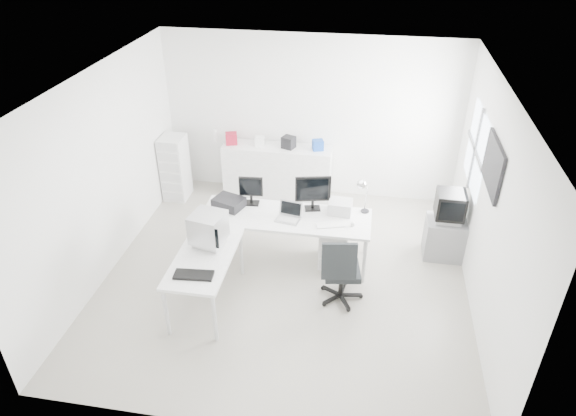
% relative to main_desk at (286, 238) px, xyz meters
% --- Properties ---
extents(floor, '(5.00, 5.00, 0.01)m').
position_rel_main_desk_xyz_m(floor, '(0.07, -0.39, -0.38)').
color(floor, beige).
rests_on(floor, ground).
extents(ceiling, '(5.00, 5.00, 0.01)m').
position_rel_main_desk_xyz_m(ceiling, '(0.07, -0.39, 2.42)').
color(ceiling, white).
rests_on(ceiling, back_wall).
extents(back_wall, '(5.00, 0.02, 2.80)m').
position_rel_main_desk_xyz_m(back_wall, '(0.07, 2.11, 1.02)').
color(back_wall, white).
rests_on(back_wall, floor).
extents(left_wall, '(0.02, 5.00, 2.80)m').
position_rel_main_desk_xyz_m(left_wall, '(-2.43, -0.39, 1.02)').
color(left_wall, white).
rests_on(left_wall, floor).
extents(right_wall, '(0.02, 5.00, 2.80)m').
position_rel_main_desk_xyz_m(right_wall, '(2.57, -0.39, 1.02)').
color(right_wall, white).
rests_on(right_wall, floor).
extents(window, '(0.02, 1.20, 1.10)m').
position_rel_main_desk_xyz_m(window, '(2.55, 0.81, 1.23)').
color(window, white).
rests_on(window, right_wall).
extents(wall_picture, '(0.04, 0.90, 0.60)m').
position_rel_main_desk_xyz_m(wall_picture, '(2.54, -0.29, 1.52)').
color(wall_picture, black).
rests_on(wall_picture, right_wall).
extents(main_desk, '(2.40, 0.80, 0.75)m').
position_rel_main_desk_xyz_m(main_desk, '(0.00, 0.00, 0.00)').
color(main_desk, white).
rests_on(main_desk, floor).
extents(side_desk, '(0.70, 1.40, 0.75)m').
position_rel_main_desk_xyz_m(side_desk, '(-0.85, -1.10, 0.00)').
color(side_desk, white).
rests_on(side_desk, floor).
extents(drawer_pedestal, '(0.40, 0.50, 0.60)m').
position_rel_main_desk_xyz_m(drawer_pedestal, '(0.70, 0.05, -0.08)').
color(drawer_pedestal, white).
rests_on(drawer_pedestal, floor).
extents(inkjet_printer, '(0.49, 0.44, 0.15)m').
position_rel_main_desk_xyz_m(inkjet_printer, '(-0.85, 0.10, 0.45)').
color(inkjet_printer, black).
rests_on(inkjet_printer, main_desk).
extents(lcd_monitor_small, '(0.36, 0.22, 0.43)m').
position_rel_main_desk_xyz_m(lcd_monitor_small, '(-0.55, 0.25, 0.59)').
color(lcd_monitor_small, black).
rests_on(lcd_monitor_small, main_desk).
extents(lcd_monitor_large, '(0.54, 0.31, 0.52)m').
position_rel_main_desk_xyz_m(lcd_monitor_large, '(0.35, 0.25, 0.64)').
color(lcd_monitor_large, black).
rests_on(lcd_monitor_large, main_desk).
extents(laptop, '(0.43, 0.44, 0.24)m').
position_rel_main_desk_xyz_m(laptop, '(0.05, -0.10, 0.50)').
color(laptop, '#B7B7BA').
rests_on(laptop, main_desk).
extents(white_keyboard, '(0.40, 0.23, 0.02)m').
position_rel_main_desk_xyz_m(white_keyboard, '(0.65, -0.15, 0.38)').
color(white_keyboard, white).
rests_on(white_keyboard, main_desk).
extents(white_mouse, '(0.07, 0.07, 0.07)m').
position_rel_main_desk_xyz_m(white_mouse, '(0.95, -0.10, 0.41)').
color(white_mouse, white).
rests_on(white_mouse, main_desk).
extents(laser_printer, '(0.34, 0.29, 0.19)m').
position_rel_main_desk_xyz_m(laser_printer, '(0.75, 0.22, 0.47)').
color(laser_printer, silver).
rests_on(laser_printer, main_desk).
extents(desk_lamp, '(0.17, 0.17, 0.45)m').
position_rel_main_desk_xyz_m(desk_lamp, '(1.10, 0.30, 0.60)').
color(desk_lamp, silver).
rests_on(desk_lamp, main_desk).
extents(crt_monitor, '(0.49, 0.49, 0.48)m').
position_rel_main_desk_xyz_m(crt_monitor, '(-0.85, -0.85, 0.62)').
color(crt_monitor, '#B7B7BA').
rests_on(crt_monitor, side_desk).
extents(black_keyboard, '(0.48, 0.23, 0.03)m').
position_rel_main_desk_xyz_m(black_keyboard, '(-0.85, -1.50, 0.39)').
color(black_keyboard, black).
rests_on(black_keyboard, side_desk).
extents(office_chair, '(0.68, 0.68, 1.03)m').
position_rel_main_desk_xyz_m(office_chair, '(0.87, -0.74, 0.14)').
color(office_chair, '#222527').
rests_on(office_chair, floor).
extents(tv_cabinet, '(0.56, 0.46, 0.61)m').
position_rel_main_desk_xyz_m(tv_cabinet, '(2.29, 0.48, -0.07)').
color(tv_cabinet, gray).
rests_on(tv_cabinet, floor).
extents(crt_tv, '(0.50, 0.48, 0.45)m').
position_rel_main_desk_xyz_m(crt_tv, '(2.29, 0.48, 0.46)').
color(crt_tv, black).
rests_on(crt_tv, tv_cabinet).
extents(sideboard, '(1.88, 0.47, 0.94)m').
position_rel_main_desk_xyz_m(sideboard, '(-0.47, 1.85, 0.10)').
color(sideboard, white).
rests_on(sideboard, floor).
extents(clutter_box_a, '(0.24, 0.22, 0.20)m').
position_rel_main_desk_xyz_m(clutter_box_a, '(-1.27, 1.85, 0.66)').
color(clutter_box_a, '#A4172D').
rests_on(clutter_box_a, sideboard).
extents(clutter_box_b, '(0.18, 0.16, 0.16)m').
position_rel_main_desk_xyz_m(clutter_box_b, '(-0.77, 1.85, 0.64)').
color(clutter_box_b, white).
rests_on(clutter_box_b, sideboard).
extents(clutter_box_c, '(0.25, 0.24, 0.20)m').
position_rel_main_desk_xyz_m(clutter_box_c, '(-0.27, 1.85, 0.67)').
color(clutter_box_c, black).
rests_on(clutter_box_c, sideboard).
extents(clutter_box_d, '(0.22, 0.20, 0.18)m').
position_rel_main_desk_xyz_m(clutter_box_d, '(0.23, 1.85, 0.65)').
color(clutter_box_d, '#1744A2').
rests_on(clutter_box_d, sideboard).
extents(clutter_bottle, '(0.07, 0.07, 0.22)m').
position_rel_main_desk_xyz_m(clutter_bottle, '(-1.57, 1.89, 0.68)').
color(clutter_bottle, white).
rests_on(clutter_bottle, sideboard).
extents(filing_cabinet, '(0.40, 0.47, 1.14)m').
position_rel_main_desk_xyz_m(filing_cabinet, '(-2.21, 1.51, 0.19)').
color(filing_cabinet, white).
rests_on(filing_cabinet, floor).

